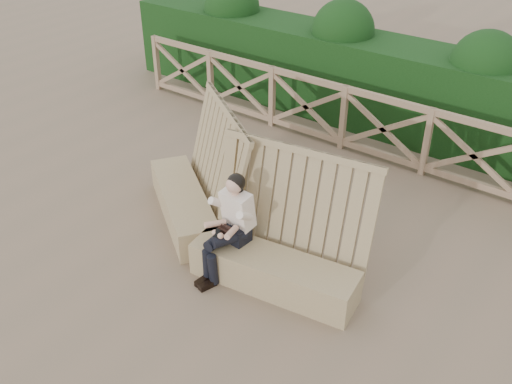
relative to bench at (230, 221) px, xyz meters
The scene contains 5 objects.
ground 0.68m from the bench, 32.53° to the right, with size 60.00×60.00×0.00m, color brown.
bench is the anchor object (origin of this frame).
woman 0.55m from the bench, 49.04° to the right, with size 0.38×0.79×1.30m.
guardrail 3.24m from the bench, 81.54° to the left, with size 10.10×0.09×1.10m.
hedge 4.44m from the bench, 83.83° to the left, with size 12.00×1.20×1.50m, color black.
Camera 1 is at (3.27, -4.11, 4.49)m, focal length 40.00 mm.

